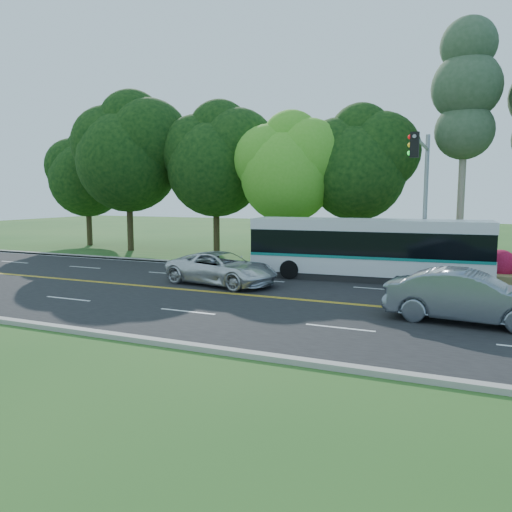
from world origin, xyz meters
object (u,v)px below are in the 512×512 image
at_px(transit_bus, 367,250).
at_px(sedan, 468,297).
at_px(traffic_signal, 422,183).
at_px(suv, 222,268).

height_order(transit_bus, sedan, transit_bus).
bearing_deg(sedan, traffic_signal, 22.74).
xyz_separation_m(transit_bus, suv, (-5.86, -3.98, -0.71)).
height_order(transit_bus, suv, transit_bus).
distance_m(traffic_signal, suv, 9.89).
xyz_separation_m(traffic_signal, suv, (-8.33, -3.63, -3.91)).
bearing_deg(suv, traffic_signal, -55.01).
relative_size(sedan, suv, 0.96).
distance_m(transit_bus, suv, 7.12).
relative_size(traffic_signal, transit_bus, 0.62).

